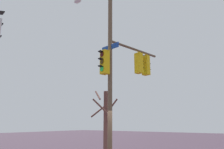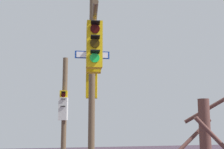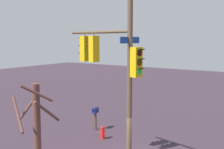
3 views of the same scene
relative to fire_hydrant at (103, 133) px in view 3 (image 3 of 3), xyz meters
name	(u,v)px [view 3 (image 3 of 3)]	position (x,y,z in m)	size (l,w,h in m)	color
main_signal_pole_assembly	(113,42)	(-2.75, 3.09, 5.02)	(4.10, 4.08, 9.96)	brown
fire_hydrant	(103,133)	(0.00, 0.00, 0.00)	(0.38, 0.24, 0.73)	red
mailbox	(95,112)	(1.27, -1.01, 0.76)	(0.28, 0.46, 1.41)	#4C3823
bare_tree_behind_pole	(36,131)	(-0.84, 5.34, 1.77)	(1.72, 1.55, 3.96)	brown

